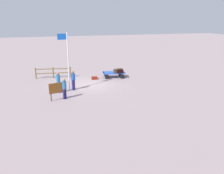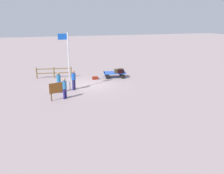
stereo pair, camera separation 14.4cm
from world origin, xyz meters
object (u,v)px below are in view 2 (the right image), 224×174
(worker_supervisor, at_px, (59,81))
(suitcase_grey, at_px, (117,71))
(worker_trailing, at_px, (65,87))
(flagpole, at_px, (68,58))
(luggage_cart, at_px, (114,73))
(suitcase_olive, at_px, (95,78))
(suitcase_tan, at_px, (121,71))
(worker_lead, at_px, (74,79))
(signboard, at_px, (58,89))
(suitcase_navy, at_px, (121,70))

(worker_supervisor, bearing_deg, suitcase_grey, -151.57)
(worker_trailing, relative_size, worker_supervisor, 0.92)
(worker_trailing, distance_m, flagpole, 2.90)
(luggage_cart, xyz_separation_m, worker_trailing, (5.61, 5.38, 0.47))
(luggage_cart, height_order, suitcase_olive, luggage_cart)
(suitcase_tan, relative_size, worker_trailing, 0.40)
(suitcase_tan, bearing_deg, luggage_cart, -50.11)
(luggage_cart, height_order, worker_lead, worker_lead)
(suitcase_olive, height_order, worker_trailing, worker_trailing)
(suitcase_grey, xyz_separation_m, worker_supervisor, (6.03, 3.26, 0.22))
(flagpole, xyz_separation_m, signboard, (1.12, 2.27, -1.89))
(suitcase_grey, height_order, flagpole, flagpole)
(suitcase_grey, distance_m, suitcase_olive, 2.29)
(luggage_cart, relative_size, flagpole, 0.49)
(suitcase_olive, height_order, worker_supervisor, worker_supervisor)
(worker_trailing, bearing_deg, suitcase_olive, -124.35)
(suitcase_grey, bearing_deg, suitcase_olive, -6.59)
(suitcase_tan, height_order, signboard, signboard)
(suitcase_navy, bearing_deg, worker_lead, 30.37)
(suitcase_tan, relative_size, suitcase_navy, 0.98)
(suitcase_tan, height_order, suitcase_navy, suitcase_navy)
(worker_lead, bearing_deg, worker_supervisor, 18.44)
(luggage_cart, bearing_deg, suitcase_tan, 129.89)
(suitcase_tan, relative_size, suitcase_olive, 1.09)
(suitcase_tan, xyz_separation_m, worker_trailing, (6.09, 4.82, 0.17))
(suitcase_grey, xyz_separation_m, worker_trailing, (5.76, 4.97, 0.15))
(worker_lead, xyz_separation_m, flagpole, (0.40, -0.02, 1.78))
(suitcase_grey, height_order, suitcase_navy, suitcase_grey)
(signboard, bearing_deg, luggage_cart, -138.10)
(worker_lead, height_order, worker_trailing, worker_lead)
(suitcase_grey, height_order, signboard, signboard)
(worker_lead, bearing_deg, suitcase_tan, -152.10)
(luggage_cart, bearing_deg, worker_trailing, 43.79)
(suitcase_tan, bearing_deg, suitcase_navy, -111.67)
(suitcase_olive, relative_size, signboard, 0.43)
(suitcase_navy, bearing_deg, suitcase_tan, 68.33)
(suitcase_grey, distance_m, worker_supervisor, 6.86)
(suitcase_tan, relative_size, flagpole, 0.13)
(luggage_cart, bearing_deg, suitcase_grey, 109.59)
(worker_supervisor, height_order, flagpole, flagpole)
(luggage_cart, distance_m, suitcase_olive, 2.07)
(suitcase_olive, bearing_deg, worker_supervisor, 42.54)
(worker_trailing, bearing_deg, worker_lead, -115.13)
(suitcase_navy, xyz_separation_m, signboard, (6.76, 5.32, 0.13))
(flagpole, bearing_deg, suitcase_grey, -151.35)
(suitcase_navy, xyz_separation_m, worker_lead, (5.24, 3.07, 0.25))
(worker_lead, xyz_separation_m, signboard, (1.52, 2.25, -0.11))
(flagpole, height_order, signboard, flagpole)
(suitcase_tan, distance_m, signboard, 8.25)
(luggage_cart, height_order, signboard, signboard)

